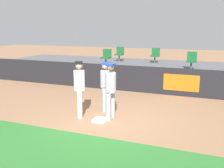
{
  "coord_description": "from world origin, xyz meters",
  "views": [
    {
      "loc": [
        3.12,
        -7.19,
        2.87
      ],
      "look_at": [
        -0.12,
        0.89,
        1.0
      ],
      "focal_mm": 41.67,
      "sensor_mm": 36.0,
      "label": 1
    }
  ],
  "objects_px": {
    "seat_front_left": "(106,56)",
    "seat_back_center": "(155,55)",
    "first_base": "(100,120)",
    "player_coach_visitor": "(111,87)",
    "player_runner_visitor": "(105,83)",
    "seat_back_left": "(120,53)",
    "seat_front_right": "(192,60)",
    "player_fielder_home": "(80,85)"
  },
  "relations": [
    {
      "from": "player_fielder_home",
      "to": "seat_front_right",
      "type": "xyz_separation_m",
      "value": [
        2.99,
        5.5,
        0.35
      ]
    },
    {
      "from": "seat_front_right",
      "to": "first_base",
      "type": "bearing_deg",
      "value": -111.1
    },
    {
      "from": "player_coach_visitor",
      "to": "seat_back_left",
      "type": "bearing_deg",
      "value": -159.78
    },
    {
      "from": "first_base",
      "to": "player_runner_visitor",
      "type": "height_order",
      "value": "player_runner_visitor"
    },
    {
      "from": "player_coach_visitor",
      "to": "seat_front_left",
      "type": "xyz_separation_m",
      "value": [
        -2.42,
        5.34,
        0.37
      ]
    },
    {
      "from": "first_base",
      "to": "player_coach_visitor",
      "type": "bearing_deg",
      "value": 55.37
    },
    {
      "from": "first_base",
      "to": "seat_back_center",
      "type": "bearing_deg",
      "value": 89.66
    },
    {
      "from": "seat_back_left",
      "to": "seat_back_center",
      "type": "height_order",
      "value": "same"
    },
    {
      "from": "seat_back_center",
      "to": "player_runner_visitor",
      "type": "bearing_deg",
      "value": -93.03
    },
    {
      "from": "seat_front_left",
      "to": "seat_front_right",
      "type": "distance_m",
      "value": 4.38
    },
    {
      "from": "player_fielder_home",
      "to": "seat_back_left",
      "type": "bearing_deg",
      "value": 161.81
    },
    {
      "from": "first_base",
      "to": "seat_back_center",
      "type": "height_order",
      "value": "seat_back_center"
    },
    {
      "from": "seat_back_center",
      "to": "player_coach_visitor",
      "type": "bearing_deg",
      "value": -88.56
    },
    {
      "from": "seat_front_left",
      "to": "seat_front_right",
      "type": "bearing_deg",
      "value": -0.0
    },
    {
      "from": "player_coach_visitor",
      "to": "seat_front_left",
      "type": "bearing_deg",
      "value": -153.48
    },
    {
      "from": "first_base",
      "to": "seat_back_left",
      "type": "xyz_separation_m",
      "value": [
        -2.11,
        7.46,
        1.38
      ]
    },
    {
      "from": "seat_back_left",
      "to": "seat_back_center",
      "type": "relative_size",
      "value": 1.0
    },
    {
      "from": "player_fielder_home",
      "to": "player_runner_visitor",
      "type": "xyz_separation_m",
      "value": [
        0.51,
        0.92,
        -0.07
      ]
    },
    {
      "from": "first_base",
      "to": "player_coach_visitor",
      "type": "distance_m",
      "value": 1.08
    },
    {
      "from": "seat_front_left",
      "to": "seat_back_center",
      "type": "bearing_deg",
      "value": 38.8
    },
    {
      "from": "seat_back_left",
      "to": "seat_back_center",
      "type": "xyz_separation_m",
      "value": [
        2.15,
        -0.0,
        -0.0
      ]
    },
    {
      "from": "first_base",
      "to": "player_runner_visitor",
      "type": "xyz_separation_m",
      "value": [
        -0.29,
        1.08,
        0.96
      ]
    },
    {
      "from": "seat_front_left",
      "to": "seat_back_center",
      "type": "distance_m",
      "value": 2.87
    },
    {
      "from": "seat_back_left",
      "to": "seat_front_right",
      "type": "bearing_deg",
      "value": -22.76
    },
    {
      "from": "seat_front_right",
      "to": "seat_back_center",
      "type": "height_order",
      "value": "same"
    },
    {
      "from": "first_base",
      "to": "player_coach_visitor",
      "type": "relative_size",
      "value": 0.22
    },
    {
      "from": "seat_front_left",
      "to": "seat_back_center",
      "type": "xyz_separation_m",
      "value": [
        2.24,
        1.8,
        -0.0
      ]
    },
    {
      "from": "seat_front_right",
      "to": "player_coach_visitor",
      "type": "bearing_deg",
      "value": -110.18
    },
    {
      "from": "seat_front_right",
      "to": "seat_front_left",
      "type": "bearing_deg",
      "value": 180.0
    },
    {
      "from": "first_base",
      "to": "seat_front_right",
      "type": "xyz_separation_m",
      "value": [
        2.19,
        5.66,
        1.38
      ]
    },
    {
      "from": "seat_back_center",
      "to": "player_fielder_home",
      "type": "bearing_deg",
      "value": -96.6
    },
    {
      "from": "player_fielder_home",
      "to": "player_runner_visitor",
      "type": "bearing_deg",
      "value": 122.73
    },
    {
      "from": "seat_back_left",
      "to": "player_runner_visitor",
      "type": "bearing_deg",
      "value": -74.15
    },
    {
      "from": "player_coach_visitor",
      "to": "seat_back_center",
      "type": "bearing_deg",
      "value": -176.41
    },
    {
      "from": "first_base",
      "to": "seat_front_right",
      "type": "height_order",
      "value": "seat_front_right"
    },
    {
      "from": "seat_front_right",
      "to": "player_fielder_home",
      "type": "bearing_deg",
      "value": -118.5
    },
    {
      "from": "player_runner_visitor",
      "to": "seat_front_right",
      "type": "relative_size",
      "value": 2.05
    },
    {
      "from": "player_fielder_home",
      "to": "player_runner_visitor",
      "type": "relative_size",
      "value": 1.07
    },
    {
      "from": "seat_back_left",
      "to": "player_fielder_home",
      "type": "bearing_deg",
      "value": -79.87
    },
    {
      "from": "player_coach_visitor",
      "to": "seat_back_left",
      "type": "relative_size",
      "value": 2.15
    },
    {
      "from": "player_runner_visitor",
      "to": "seat_front_left",
      "type": "height_order",
      "value": "seat_front_left"
    },
    {
      "from": "first_base",
      "to": "player_fielder_home",
      "type": "distance_m",
      "value": 1.31
    }
  ]
}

